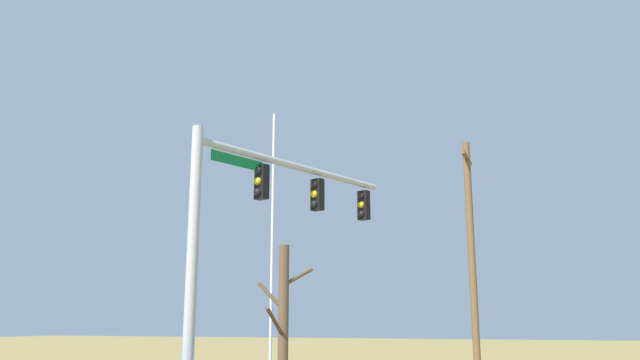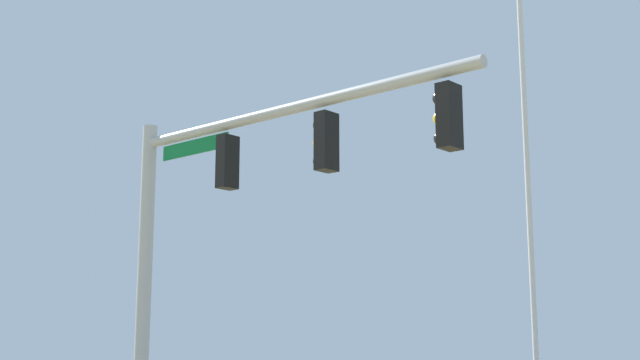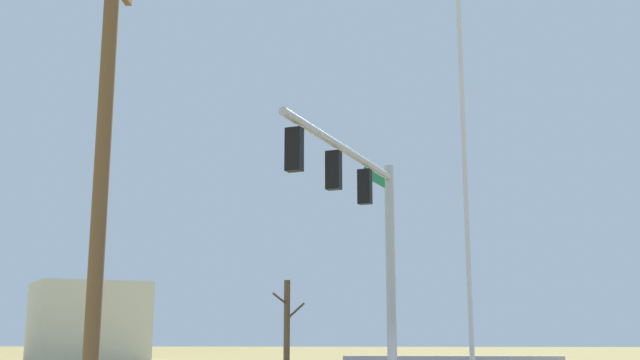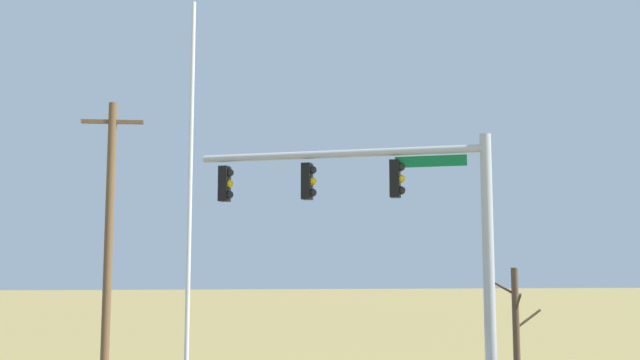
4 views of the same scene
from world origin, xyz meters
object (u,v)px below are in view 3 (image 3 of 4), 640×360
object	(u,v)px
signal_mast	(366,223)
distant_building	(88,322)
bare_tree	(287,340)
flagpole	(466,198)
utility_pole	(101,186)

from	to	relation	value
signal_mast	distant_building	bearing A→B (deg)	30.24
signal_mast	bare_tree	xyz separation A→B (m)	(3.94, 2.45, -3.15)
signal_mast	flagpole	distance (m)	5.37
signal_mast	utility_pole	bearing A→B (deg)	150.46
utility_pole	bare_tree	world-z (taller)	utility_pole
signal_mast	flagpole	world-z (taller)	flagpole
flagpole	signal_mast	bearing A→B (deg)	21.29
utility_pole	distant_building	size ratio (longest dim) A/B	1.22
flagpole	bare_tree	bearing A→B (deg)	26.22
utility_pole	signal_mast	bearing A→B (deg)	-29.54
flagpole	distant_building	distance (m)	42.94
utility_pole	bare_tree	bearing A→B (deg)	-9.95
distant_building	signal_mast	bearing A→B (deg)	179.25
flagpole	bare_tree	xyz separation A→B (m)	(8.94, 4.40, -2.95)
signal_mast	utility_pole	size ratio (longest dim) A/B	0.81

